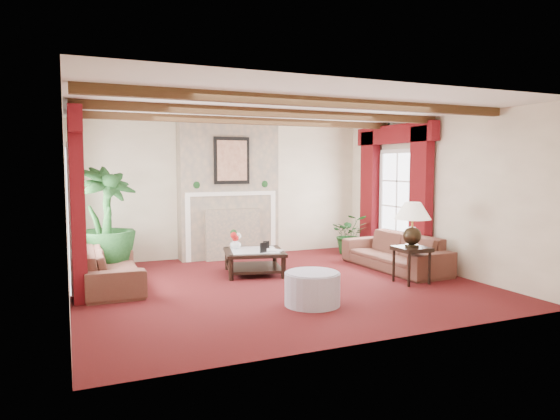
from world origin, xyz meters
name	(u,v)px	position (x,y,z in m)	size (l,w,h in m)	color
floor	(278,284)	(0.00, 0.00, 0.00)	(6.00, 6.00, 0.00)	#440F0C
ceiling	(278,109)	(0.00, 0.00, 2.70)	(6.00, 6.00, 0.00)	white
back_wall	(226,190)	(0.00, 2.75, 1.35)	(6.00, 0.02, 2.70)	beige
left_wall	(66,204)	(-3.00, 0.00, 1.35)	(0.02, 5.50, 2.70)	beige
right_wall	(434,194)	(3.00, 0.00, 1.35)	(0.02, 5.50, 2.70)	beige
ceiling_beams	(278,113)	(0.00, 0.00, 2.64)	(6.00, 3.00, 0.12)	#342010
fireplace	(228,123)	(0.00, 2.55, 2.70)	(2.00, 0.52, 2.70)	tan
french_door_left	(66,146)	(-2.97, 1.00, 2.13)	(0.10, 1.10, 2.16)	white
french_door_right	(399,151)	(2.97, 1.00, 2.13)	(0.10, 1.10, 2.16)	white
curtains_left	(73,118)	(-2.86, 1.00, 2.55)	(0.20, 2.40, 2.55)	#520A0B
curtains_right	(395,129)	(2.86, 1.00, 2.55)	(0.20, 2.40, 2.55)	#520A0B
sofa_left	(112,261)	(-2.39, 0.88, 0.40)	(0.64, 2.07, 0.80)	#340E15
sofa_right	(395,246)	(2.37, 0.26, 0.42)	(0.72, 2.19, 0.85)	#340E15
potted_palm	(106,244)	(-2.41, 1.86, 0.51)	(1.79, 2.11, 1.03)	black
small_plant	(350,238)	(2.46, 1.93, 0.33)	(1.04, 1.08, 0.66)	black
coffee_table	(254,262)	(-0.08, 0.87, 0.20)	(0.99, 0.99, 0.40)	black
side_table	(411,265)	(1.97, -0.73, 0.29)	(0.49, 0.49, 0.57)	black
ottoman	(312,289)	(-0.04, -1.24, 0.22)	(0.74, 0.74, 0.43)	#8F8C9E
table_lamp	(412,224)	(1.97, -0.73, 0.94)	(0.57, 0.57, 0.73)	black
flower_vase	(235,244)	(-0.32, 1.15, 0.50)	(0.22, 0.22, 0.19)	silver
book	(270,243)	(0.10, 0.60, 0.56)	(0.19, 0.16, 0.31)	black
photo_frame_a	(263,248)	(-0.03, 0.57, 0.49)	(0.13, 0.02, 0.17)	black
photo_frame_b	(266,245)	(0.16, 0.92, 0.48)	(0.11, 0.02, 0.14)	black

